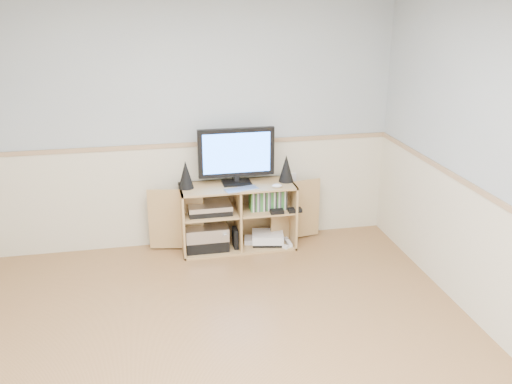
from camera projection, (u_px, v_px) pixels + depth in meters
room at (213, 203)px, 3.46m from camera, size 4.04×4.54×2.54m
media_cabinet at (237, 214)px, 5.64m from camera, size 1.73×0.42×0.65m
monitor at (236, 154)px, 5.43m from camera, size 0.73×0.18×0.55m
speaker_left at (186, 175)px, 5.36m from camera, size 0.15×0.15×0.27m
speaker_right at (286, 168)px, 5.55m from camera, size 0.15×0.15×0.27m
keyboard at (241, 189)px, 5.36m from camera, size 0.34×0.20×0.01m
mouse at (277, 186)px, 5.42m from camera, size 0.10×0.07×0.04m
av_components at (208, 229)px, 5.57m from camera, size 0.51×0.31×0.47m
game_consoles at (266, 238)px, 5.73m from camera, size 0.46×0.31×0.11m
game_cases at (268, 200)px, 5.58m from camera, size 0.36×0.13×0.19m
wall_outlet at (290, 179)px, 5.81m from camera, size 0.12×0.03×0.12m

